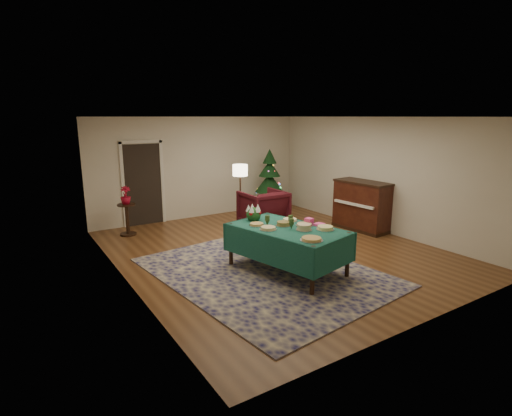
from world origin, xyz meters
TOP-DOWN VIEW (x-y plane):
  - room_shell at (0.00, 0.00)m, footprint 7.00×7.00m
  - doorway at (-1.60, 3.48)m, footprint 1.08×0.04m
  - rug at (-0.84, -0.86)m, footprint 3.66×4.54m
  - buffet_table at (-0.46, -1.02)m, footprint 1.64×2.28m
  - platter_0 at (-0.58, -1.81)m, footprint 0.36×0.36m
  - platter_1 at (0.02, -1.47)m, footprint 0.31×0.31m
  - platter_2 at (-0.31, -1.29)m, footprint 0.28×0.28m
  - platter_3 at (-0.12, -1.08)m, footprint 0.31×0.31m
  - platter_4 at (-0.81, -0.94)m, footprint 0.30×0.30m
  - platter_5 at (-0.44, -0.88)m, footprint 0.27×0.27m
  - platter_6 at (-0.13, -0.66)m, footprint 0.29×0.29m
  - platter_7 at (-0.83, -0.60)m, footprint 0.28×0.28m
  - goblet_0 at (-0.68, -0.72)m, footprint 0.09×0.09m
  - goblet_1 at (-0.32, -0.93)m, footprint 0.09×0.09m
  - goblet_2 at (-0.45, -1.13)m, footprint 0.09×0.09m
  - napkin_stack at (0.11, -1.22)m, footprint 0.19×0.19m
  - gift_box at (0.04, -1.02)m, footprint 0.15×0.15m
  - centerpiece at (-0.67, -0.25)m, footprint 0.29×0.29m
  - armchair at (0.80, 1.63)m, footprint 1.01×0.95m
  - floor_lamp at (0.43, 2.12)m, footprint 0.37×0.37m
  - side_table at (-2.24, 2.76)m, footprint 0.41×0.41m
  - potted_plant at (-2.24, 2.76)m, footprint 0.23×0.41m
  - christmas_tree at (1.86, 2.90)m, footprint 1.01×1.01m
  - piano at (2.69, 0.16)m, footprint 0.74×1.42m

SIDE VIEW (x-z plane):
  - rug at x=-0.84m, z-range 0.00..0.02m
  - side_table at x=-2.24m, z-range -0.01..0.73m
  - armchair at x=0.80m, z-range 0.00..1.02m
  - piano at x=2.69m, z-range -0.01..1.18m
  - buffet_table at x=-0.46m, z-range 0.24..1.04m
  - christmas_tree at x=1.86m, z-range -0.09..1.73m
  - platter_3 at x=-0.12m, z-range 0.80..0.84m
  - platter_6 at x=-0.13m, z-range 0.80..0.84m
  - platter_7 at x=-0.83m, z-range 0.80..0.84m
  - napkin_stack at x=0.11m, z-range 0.80..0.84m
  - platter_0 at x=-0.58m, z-range 0.80..0.85m
  - platter_4 at x=-0.81m, z-range 0.80..0.85m
  - platter_1 at x=0.02m, z-range 0.80..0.87m
  - platter_5 at x=-0.44m, z-range 0.80..0.88m
  - platter_2 at x=-0.31m, z-range 0.80..0.91m
  - potted_plant at x=-2.24m, z-range 0.74..0.97m
  - gift_box at x=0.04m, z-range 0.80..0.91m
  - goblet_0 at x=-0.68m, z-range 0.81..0.99m
  - goblet_1 at x=-0.32m, z-range 0.81..0.99m
  - goblet_2 at x=-0.45m, z-range 0.81..0.99m
  - centerpiece at x=-0.67m, z-range 0.78..1.11m
  - doorway at x=-1.60m, z-range 0.02..2.18m
  - floor_lamp at x=0.43m, z-range 0.54..2.08m
  - room_shell at x=0.00m, z-range -2.15..4.85m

